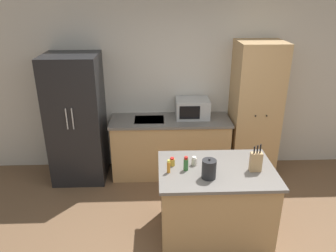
{
  "coord_description": "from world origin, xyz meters",
  "views": [
    {
      "loc": [
        -0.59,
        -2.57,
        2.72
      ],
      "look_at": [
        -0.44,
        1.4,
        1.05
      ],
      "focal_mm": 35.0,
      "sensor_mm": 36.0,
      "label": 1
    }
  ],
  "objects": [
    {
      "name": "microwave",
      "position": [
        -0.04,
        2.09,
        1.05
      ],
      "size": [
        0.5,
        0.39,
        0.28
      ],
      "color": "#B2B5B7",
      "rests_on": "back_counter"
    },
    {
      "name": "knife_block",
      "position": [
        0.48,
        0.5,
        1.0
      ],
      "size": [
        0.12,
        0.07,
        0.32
      ],
      "color": "tan",
      "rests_on": "kitchen_island"
    },
    {
      "name": "pantry_cabinet",
      "position": [
        0.88,
        1.99,
        1.03
      ],
      "size": [
        0.66,
        0.64,
        2.05
      ],
      "color": "tan",
      "rests_on": "ground_plane"
    },
    {
      "name": "back_counter",
      "position": [
        -0.38,
        2.0,
        0.46
      ],
      "size": [
        1.8,
        0.64,
        0.91
      ],
      "color": "tan",
      "rests_on": "ground_plane"
    },
    {
      "name": "spice_bottle_green_herb",
      "position": [
        -0.17,
        0.65,
        0.93
      ],
      "size": [
        0.06,
        0.06,
        0.1
      ],
      "color": "beige",
      "rests_on": "kitchen_island"
    },
    {
      "name": "spice_bottle_amber_oil",
      "position": [
        -0.28,
        0.54,
        0.96
      ],
      "size": [
        0.05,
        0.05,
        0.16
      ],
      "color": "#337033",
      "rests_on": "kitchen_island"
    },
    {
      "name": "refrigerator",
      "position": [
        -1.76,
        1.95,
        0.95
      ],
      "size": [
        0.77,
        0.73,
        1.9
      ],
      "color": "black",
      "rests_on": "ground_plane"
    },
    {
      "name": "wall_back",
      "position": [
        0.0,
        2.33,
        1.3
      ],
      "size": [
        7.2,
        0.06,
        2.6
      ],
      "color": "beige",
      "rests_on": "ground_plane"
    },
    {
      "name": "kitchen_island",
      "position": [
        0.07,
        0.56,
        0.44
      ],
      "size": [
        1.29,
        0.9,
        0.88
      ],
      "color": "tan",
      "rests_on": "ground_plane"
    },
    {
      "name": "spice_bottle_tall_dark",
      "position": [
        -0.47,
        0.5,
        0.95
      ],
      "size": [
        0.04,
        0.04,
        0.15
      ],
      "color": "orange",
      "rests_on": "kitchen_island"
    },
    {
      "name": "spice_bottle_short_red",
      "position": [
        -0.42,
        0.65,
        0.93
      ],
      "size": [
        0.06,
        0.06,
        0.1
      ],
      "color": "gold",
      "rests_on": "kitchen_island"
    },
    {
      "name": "kettle",
      "position": [
        -0.05,
        0.38,
        0.99
      ],
      "size": [
        0.15,
        0.15,
        0.23
      ],
      "color": "#232326",
      "rests_on": "kitchen_island"
    }
  ]
}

